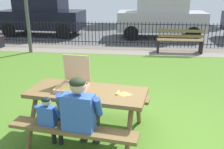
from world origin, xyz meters
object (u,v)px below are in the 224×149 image
object	(u,v)px
picnic_table_foreground	(87,101)
pizza_slice_on_table	(123,93)
adult_at_table	(81,113)
park_bench_center	(180,41)
child_at_table	(50,118)
parked_car_left	(42,14)
pizza_box_open	(73,82)
parked_car_center	(161,15)

from	to	relation	value
picnic_table_foreground	pizza_slice_on_table	xyz separation A→B (m)	(0.55, -0.06, 0.18)
adult_at_table	park_bench_center	world-z (taller)	adult_at_table
child_at_table	parked_car_left	size ratio (longest dim) A/B	0.22
pizza_box_open	child_at_table	bearing A→B (deg)	-110.22
pizza_slice_on_table	parked_car_left	distance (m)	9.78
picnic_table_foreground	child_at_table	bearing A→B (deg)	-132.89
child_at_table	park_bench_center	distance (m)	6.75
pizza_slice_on_table	child_at_table	world-z (taller)	child_at_table
pizza_box_open	parked_car_left	xyz separation A→B (m)	(-3.74, 8.52, 0.15)
picnic_table_foreground	park_bench_center	bearing A→B (deg)	69.31
adult_at_table	child_at_table	xyz separation A→B (m)	(-0.46, 0.04, -0.13)
pizza_slice_on_table	child_at_table	bearing A→B (deg)	-157.37
picnic_table_foreground	pizza_box_open	size ratio (longest dim) A/B	3.71
parked_car_center	child_at_table	bearing A→B (deg)	-103.06
adult_at_table	parked_car_left	bearing A→B (deg)	113.65
child_at_table	pizza_slice_on_table	bearing A→B (deg)	22.63
child_at_table	parked_car_left	distance (m)	9.75
pizza_slice_on_table	adult_at_table	bearing A→B (deg)	-139.43
pizza_box_open	parked_car_center	world-z (taller)	parked_car_center
picnic_table_foreground	parked_car_left	bearing A→B (deg)	114.75
pizza_slice_on_table	parked_car_center	world-z (taller)	parked_car_center
parked_car_left	pizza_slice_on_table	bearing A→B (deg)	-62.46
pizza_slice_on_table	picnic_table_foreground	bearing A→B (deg)	173.92
pizza_slice_on_table	park_bench_center	bearing A→B (deg)	74.41
picnic_table_foreground	parked_car_left	xyz separation A→B (m)	(-3.97, 8.61, 0.41)
parked_car_center	park_bench_center	bearing A→B (deg)	-80.02
picnic_table_foreground	park_bench_center	xyz separation A→B (m)	(2.17, 5.75, -0.18)
adult_at_table	parked_car_left	size ratio (longest dim) A/B	0.30
pizza_box_open	park_bench_center	bearing A→B (deg)	67.00
parked_car_center	pizza_box_open	bearing A→B (deg)	-102.57
parked_car_center	parked_car_left	bearing A→B (deg)	-180.00
pizza_slice_on_table	child_at_table	xyz separation A→B (m)	(-0.99, -0.41, -0.25)
child_at_table	parked_car_left	bearing A→B (deg)	111.25
picnic_table_foreground	park_bench_center	distance (m)	6.15
picnic_table_foreground	pizza_box_open	xyz separation A→B (m)	(-0.23, 0.09, 0.27)
parked_car_left	picnic_table_foreground	bearing A→B (deg)	-65.25
pizza_slice_on_table	adult_at_table	xyz separation A→B (m)	(-0.53, -0.45, -0.12)
pizza_box_open	pizza_slice_on_table	distance (m)	0.80
adult_at_table	picnic_table_foreground	bearing A→B (deg)	92.74
picnic_table_foreground	pizza_slice_on_table	world-z (taller)	pizza_slice_on_table
adult_at_table	child_at_table	world-z (taller)	adult_at_table
park_bench_center	parked_car_center	world-z (taller)	parked_car_center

